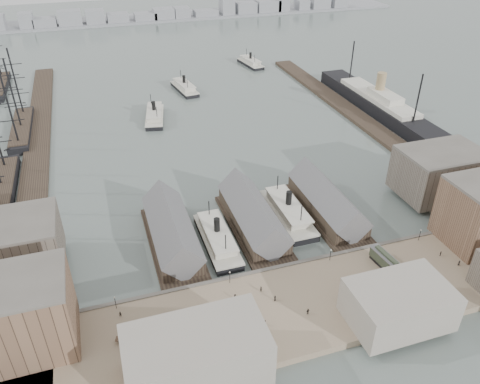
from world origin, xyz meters
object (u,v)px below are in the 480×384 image
object	(u,v)px
ferry_docked_west	(217,238)
tram	(385,261)
horse_cart_right	(355,302)
ocean_steamer	(378,103)
horse_cart_center	(246,306)
horse_cart_left	(129,335)

from	to	relation	value
ferry_docked_west	tram	world-z (taller)	ferry_docked_west
horse_cart_right	ocean_steamer	bearing A→B (deg)	-53.77
ocean_steamer	horse_cart_center	world-z (taller)	ocean_steamer
ocean_steamer	tram	xyz separation A→B (m)	(-63.80, -105.36, -0.12)
horse_cart_left	horse_cart_right	distance (m)	56.38
tram	horse_cart_right	bearing A→B (deg)	-153.04
ocean_steamer	horse_cart_center	bearing A→B (deg)	-134.43
ferry_docked_west	horse_cart_right	size ratio (longest dim) A/B	5.97
ocean_steamer	horse_cart_center	distance (m)	151.33
ferry_docked_west	horse_cart_right	bearing A→B (deg)	-54.85
ferry_docked_west	horse_cart_right	xyz separation A→B (m)	(25.97, -36.89, 0.39)
ocean_steamer	horse_cart_left	distance (m)	173.19
ocean_steamer	tram	bearing A→B (deg)	-121.20
ferry_docked_west	tram	bearing A→B (deg)	-33.19
tram	horse_cart_right	size ratio (longest dim) A/B	2.42
horse_cart_right	horse_cart_center	bearing A→B (deg)	55.60
horse_cart_left	ferry_docked_west	bearing A→B (deg)	-28.12
horse_cart_center	horse_cart_right	xyz separation A→B (m)	(26.90, -7.24, -0.03)
ferry_docked_west	horse_cart_left	xyz separation A→B (m)	(-30.00, -30.07, 0.47)
horse_cart_left	tram	bearing A→B (deg)	-70.68
ferry_docked_west	horse_cart_center	xyz separation A→B (m)	(-0.93, -29.65, 0.42)
tram	horse_cart_left	distance (m)	71.28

